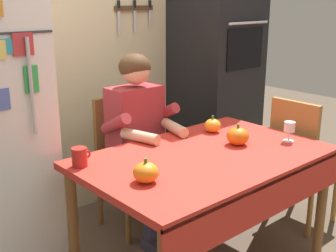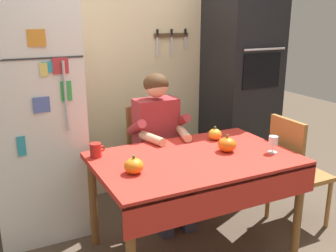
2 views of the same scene
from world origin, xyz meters
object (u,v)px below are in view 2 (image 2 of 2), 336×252
pumpkin_large (227,145)px  refrigerator (34,122)px  wine_glass (273,141)px  dining_table (196,169)px  wall_oven (241,82)px  pumpkin_small (134,166)px  chair_right_side (294,168)px  coffee_mug (96,150)px  seated_person (159,135)px  chair_behind_person (150,153)px  pumpkin_medium (215,134)px

pumpkin_large → refrigerator: bearing=144.3°
wine_glass → pumpkin_large: size_ratio=0.93×
dining_table → wine_glass: 0.59m
wall_oven → dining_table: size_ratio=1.50×
refrigerator → pumpkin_small: size_ratio=14.54×
wall_oven → chair_right_side: (-0.15, -0.95, -0.54)m
pumpkin_large → chair_right_side: bearing=-3.7°
coffee_mug → seated_person: bearing=24.1°
chair_behind_person → seated_person: (0.00, -0.19, 0.23)m
chair_right_side → pumpkin_small: (-1.39, -0.03, 0.28)m
coffee_mug → pumpkin_medium: 0.96m
refrigerator → wall_oven: (2.00, 0.04, 0.15)m
pumpkin_medium → chair_right_side: bearing=-29.1°
seated_person → wine_glass: seated_person is taller
chair_behind_person → wine_glass: chair_behind_person is taller
wall_oven → chair_behind_person: size_ratio=2.26×
dining_table → seated_person: bearing=90.2°
refrigerator → pumpkin_medium: bearing=-25.0°
refrigerator → coffee_mug: size_ratio=16.61×
chair_right_side → pumpkin_small: bearing=-178.8°
wine_glass → pumpkin_medium: 0.49m
wall_oven → pumpkin_medium: (-0.71, -0.64, -0.27)m
pumpkin_large → pumpkin_medium: size_ratio=1.21×
refrigerator → dining_table: refrigerator is taller
wall_oven → pumpkin_large: wall_oven is taller
seated_person → wine_glass: 0.94m
refrigerator → chair_right_side: bearing=-26.3°
chair_behind_person → seated_person: seated_person is taller
dining_table → pumpkin_small: (-0.49, -0.06, 0.13)m
wine_glass → pumpkin_small: bearing=174.7°
chair_right_side → pumpkin_large: (-0.64, 0.04, 0.28)m
pumpkin_small → pumpkin_large: bearing=5.3°
dining_table → coffee_mug: 0.71m
wall_oven → pumpkin_small: 1.84m
chair_behind_person → pumpkin_large: 0.87m
chair_behind_person → pumpkin_large: (0.27, -0.78, 0.28)m
refrigerator → pumpkin_large: 1.50m
chair_behind_person → pumpkin_small: 1.02m
seated_person → chair_right_side: 1.13m
chair_right_side → pumpkin_medium: size_ratio=8.38×
dining_table → chair_right_side: chair_right_side is taller
pumpkin_medium → chair_behind_person: bearing=123.6°
refrigerator → seated_person: bearing=-16.4°
wall_oven → chair_right_side: 1.11m
pumpkin_small → refrigerator: bearing=116.0°
chair_right_side → seated_person: bearing=144.9°
wall_oven → pumpkin_small: wall_oven is taller
wall_oven → wine_glass: 1.21m
pumpkin_medium → refrigerator: bearing=155.0°
chair_right_side → pumpkin_large: bearing=176.3°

